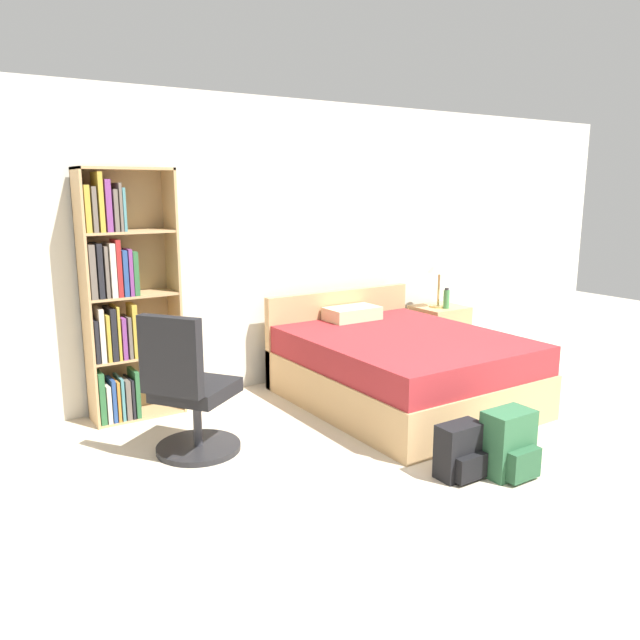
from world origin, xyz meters
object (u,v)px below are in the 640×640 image
at_px(bed, 398,367).
at_px(bookshelf, 119,300).
at_px(table_lamp, 439,268).
at_px(water_bottle, 446,299).
at_px(backpack_green, 509,445).
at_px(nightstand, 439,333).
at_px(backpack_black, 461,452).
at_px(office_chair, 189,395).

bearing_deg(bed, bookshelf, 156.96).
xyz_separation_m(table_lamp, water_bottle, (0.02, -0.10, -0.31)).
bearing_deg(backpack_green, bookshelf, 126.68).
relative_size(bookshelf, nightstand, 3.34).
distance_m(bed, backpack_black, 1.47).
bearing_deg(table_lamp, nightstand, 18.95).
relative_size(water_bottle, backpack_black, 0.61).
height_order(water_bottle, backpack_green, water_bottle).
distance_m(bookshelf, table_lamp, 3.26).
distance_m(bookshelf, bed, 2.36).
bearing_deg(water_bottle, backpack_black, -131.95).
bearing_deg(bed, water_bottle, 28.95).
height_order(office_chair, table_lamp, table_lamp).
distance_m(nightstand, water_bottle, 0.41).
distance_m(bookshelf, water_bottle, 3.29).
distance_m(bed, water_bottle, 1.41).
distance_m(water_bottle, backpack_black, 2.73).
distance_m(bookshelf, nightstand, 3.36).
bearing_deg(backpack_green, office_chair, 138.83).
xyz_separation_m(bookshelf, table_lamp, (3.25, -0.13, 0.04)).
distance_m(bed, table_lamp, 1.56).
height_order(nightstand, backpack_green, nightstand).
xyz_separation_m(bookshelf, backpack_black, (1.48, -2.22, -0.79)).
bearing_deg(backpack_black, backpack_green, -27.52).
distance_m(nightstand, table_lamp, 0.71).
relative_size(water_bottle, backpack_green, 0.50).
relative_size(nightstand, water_bottle, 2.74).
relative_size(bookshelf, table_lamp, 3.75).
distance_m(water_bottle, backpack_green, 2.66).
relative_size(table_lamp, water_bottle, 2.44).
xyz_separation_m(backpack_green, backpack_black, (-0.28, 0.15, -0.04)).
height_order(office_chair, backpack_black, office_chair).
relative_size(nightstand, table_lamp, 1.12).
bearing_deg(water_bottle, table_lamp, 99.09).
bearing_deg(nightstand, office_chair, -164.71).
bearing_deg(table_lamp, office_chair, -164.75).
bearing_deg(table_lamp, backpack_green, -123.62).
distance_m(bed, office_chair, 1.93).
bearing_deg(bed, backpack_black, -114.29).
relative_size(office_chair, nightstand, 1.73).
bearing_deg(bookshelf, backpack_green, -53.32).
height_order(water_bottle, backpack_black, water_bottle).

